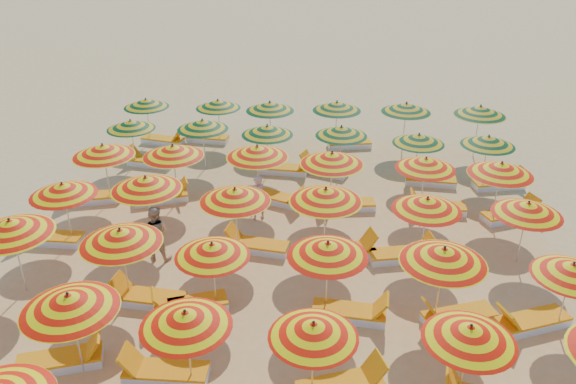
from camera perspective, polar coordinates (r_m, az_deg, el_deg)
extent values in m
plane|color=#DFAD63|center=(15.69, -0.21, -6.04)|extent=(120.00, 120.00, 0.00)
cylinder|color=silver|center=(12.23, -20.70, -13.49)|extent=(0.04, 0.04, 1.90)
cone|color=orange|center=(11.73, -21.36, -10.39)|extent=(2.47, 2.47, 0.36)
sphere|color=black|center=(11.62, -21.53, -9.57)|extent=(0.06, 0.06, 0.06)
cylinder|color=silver|center=(11.44, -10.05, -15.55)|extent=(0.03, 0.03, 1.77)
cone|color=orange|center=(10.94, -10.38, -12.58)|extent=(2.08, 2.08, 0.34)
sphere|color=black|center=(10.82, -10.46, -11.78)|extent=(0.06, 0.06, 0.06)
cylinder|color=silver|center=(11.13, 2.52, -16.72)|extent=(0.03, 0.03, 1.71)
cone|color=orange|center=(10.64, 2.60, -13.84)|extent=(2.17, 2.17, 0.32)
sphere|color=black|center=(10.52, 2.62, -13.06)|extent=(0.06, 0.06, 0.06)
cylinder|color=silver|center=(11.51, 17.46, -16.37)|extent=(0.03, 0.03, 1.74)
cone|color=orange|center=(11.02, 18.00, -13.50)|extent=(2.05, 2.05, 0.33)
sphere|color=black|center=(10.90, 18.15, -12.73)|extent=(0.06, 0.06, 0.06)
cylinder|color=silver|center=(15.13, -25.70, -6.01)|extent=(0.04, 0.04, 1.97)
cone|color=orange|center=(14.72, -26.35, -3.21)|extent=(2.60, 2.60, 0.37)
sphere|color=black|center=(14.62, -26.52, -2.47)|extent=(0.07, 0.07, 0.07)
cylinder|color=silver|center=(13.92, -16.21, -7.27)|extent=(0.04, 0.04, 1.92)
cone|color=orange|center=(13.49, -16.65, -4.33)|extent=(2.51, 2.51, 0.37)
sphere|color=black|center=(13.38, -16.77, -3.56)|extent=(0.06, 0.06, 0.06)
cylinder|color=silver|center=(13.29, -7.51, -8.57)|extent=(0.03, 0.03, 1.73)
cone|color=orange|center=(12.87, -7.71, -5.84)|extent=(2.10, 2.10, 0.33)
sphere|color=black|center=(12.77, -7.76, -5.13)|extent=(0.06, 0.06, 0.06)
cylinder|color=silver|center=(13.06, 3.95, -8.79)|extent=(0.04, 0.04, 1.85)
cone|color=orange|center=(12.61, 4.06, -5.83)|extent=(2.35, 2.35, 0.35)
sphere|color=black|center=(12.50, 4.09, -5.05)|extent=(0.06, 0.06, 0.06)
cylinder|color=silver|center=(13.16, 15.10, -9.27)|extent=(0.04, 0.04, 1.93)
cone|color=orange|center=(12.70, 15.55, -6.22)|extent=(2.15, 2.15, 0.37)
sphere|color=black|center=(12.59, 15.66, -5.42)|extent=(0.06, 0.06, 0.06)
cylinder|color=silver|center=(13.99, 26.30, -9.60)|extent=(0.03, 0.03, 1.70)
cone|color=orange|center=(13.60, 26.92, -7.08)|extent=(2.22, 2.22, 0.32)
sphere|color=black|center=(13.51, 27.09, -6.42)|extent=(0.06, 0.06, 0.06)
cylinder|color=silver|center=(16.80, -21.46, -2.14)|extent=(0.03, 0.03, 1.81)
cone|color=orange|center=(16.46, -21.91, 0.25)|extent=(2.38, 2.38, 0.34)
sphere|color=black|center=(16.38, -22.03, 0.87)|extent=(0.06, 0.06, 0.06)
cylinder|color=silver|center=(16.15, -13.90, -1.84)|extent=(0.04, 0.04, 1.96)
cone|color=orange|center=(15.77, -14.23, 0.87)|extent=(2.17, 2.17, 0.37)
sphere|color=black|center=(15.68, -14.32, 1.57)|extent=(0.07, 0.07, 0.07)
cylinder|color=silver|center=(15.22, -5.27, -3.07)|extent=(0.04, 0.04, 1.91)
cone|color=orange|center=(14.83, -5.41, -0.30)|extent=(2.15, 2.15, 0.36)
sphere|color=black|center=(14.74, -5.44, 0.43)|extent=(0.06, 0.06, 0.06)
cylinder|color=silver|center=(15.11, 3.75, -3.15)|extent=(0.04, 0.04, 1.96)
cone|color=orange|center=(14.71, 3.85, -0.29)|extent=(2.46, 2.46, 0.37)
sphere|color=black|center=(14.61, 3.88, 0.46)|extent=(0.07, 0.07, 0.07)
cylinder|color=silver|center=(15.32, 13.63, -3.79)|extent=(0.03, 0.03, 1.81)
cone|color=orange|center=(14.94, 13.95, -1.19)|extent=(2.30, 2.30, 0.35)
sphere|color=black|center=(14.85, 14.03, -0.52)|extent=(0.06, 0.06, 0.06)
cylinder|color=silver|center=(15.96, 22.69, -3.99)|extent=(0.03, 0.03, 1.78)
cone|color=orange|center=(15.61, 23.18, -1.55)|extent=(1.88, 1.88, 0.34)
sphere|color=black|center=(15.52, 23.31, -0.91)|extent=(0.06, 0.06, 0.06)
cylinder|color=silver|center=(18.71, -17.92, 1.68)|extent=(0.04, 0.04, 1.94)
cone|color=orange|center=(18.39, -18.28, 4.04)|extent=(2.43, 2.43, 0.37)
sphere|color=black|center=(18.31, -18.38, 4.65)|extent=(0.06, 0.06, 0.06)
cylinder|color=silver|center=(18.16, -11.37, 1.69)|extent=(0.04, 0.04, 1.92)
cone|color=orange|center=(17.83, -11.61, 4.11)|extent=(2.02, 2.02, 0.37)
sphere|color=black|center=(17.75, -11.67, 4.74)|extent=(0.06, 0.06, 0.06)
cylinder|color=silver|center=(17.71, -3.07, 1.59)|extent=(0.04, 0.04, 1.95)
cone|color=orange|center=(17.36, -3.14, 4.12)|extent=(2.19, 2.19, 0.37)
sphere|color=black|center=(17.28, -3.16, 4.77)|extent=(0.07, 0.07, 0.07)
cylinder|color=silver|center=(17.27, 4.38, 0.86)|extent=(0.04, 0.04, 1.95)
cone|color=orange|center=(16.91, 4.48, 3.43)|extent=(2.25, 2.25, 0.37)
sphere|color=black|center=(16.83, 4.51, 4.10)|extent=(0.07, 0.07, 0.07)
cylinder|color=silver|center=(17.66, 13.54, 0.52)|extent=(0.03, 0.03, 1.81)
cone|color=orange|center=(17.34, 13.81, 2.84)|extent=(1.95, 1.95, 0.35)
sphere|color=black|center=(17.26, 13.88, 3.45)|extent=(0.06, 0.06, 0.06)
cylinder|color=silver|center=(17.77, 20.40, -0.17)|extent=(0.04, 0.04, 1.90)
cone|color=orange|center=(17.43, 20.83, 2.24)|extent=(1.94, 1.94, 0.36)
sphere|color=black|center=(17.35, 20.94, 2.87)|extent=(0.06, 0.06, 0.06)
cylinder|color=silver|center=(21.23, -15.44, 4.71)|extent=(0.03, 0.03, 1.73)
cone|color=#6D6009|center=(20.97, -15.69, 6.60)|extent=(2.03, 2.03, 0.33)
sphere|color=black|center=(20.91, -15.75, 7.09)|extent=(0.06, 0.06, 0.06)
cylinder|color=silver|center=(20.47, -8.53, 4.72)|extent=(0.03, 0.03, 1.82)
cone|color=#6D6009|center=(20.19, -8.68, 6.79)|extent=(2.06, 2.06, 0.35)
sphere|color=black|center=(20.12, -8.72, 7.32)|extent=(0.06, 0.06, 0.06)
cylinder|color=silver|center=(19.78, -2.08, 4.17)|extent=(0.03, 0.03, 1.80)
cone|color=#6D6009|center=(19.49, -2.12, 6.29)|extent=(2.30, 2.30, 0.34)
sphere|color=black|center=(19.42, -2.13, 6.83)|extent=(0.06, 0.06, 0.06)
cylinder|color=silver|center=(19.77, 5.35, 4.06)|extent=(0.03, 0.03, 1.80)
cone|color=#6D6009|center=(19.48, 5.45, 6.17)|extent=(2.31, 2.31, 0.34)
sphere|color=black|center=(19.41, 5.47, 6.72)|extent=(0.06, 0.06, 0.06)
cylinder|color=silver|center=(19.65, 12.91, 3.23)|extent=(0.03, 0.03, 1.74)
cone|color=#6D6009|center=(19.36, 13.14, 5.28)|extent=(2.23, 2.23, 0.33)
sphere|color=black|center=(19.30, 13.20, 5.80)|extent=(0.06, 0.06, 0.06)
cylinder|color=silver|center=(20.04, 19.34, 2.89)|extent=(0.03, 0.03, 1.78)
cone|color=#6D6009|center=(19.76, 19.68, 4.92)|extent=(2.04, 2.04, 0.34)
sphere|color=black|center=(19.70, 19.76, 5.45)|extent=(0.06, 0.06, 0.06)
cylinder|color=silver|center=(23.34, -14.00, 6.96)|extent=(0.03, 0.03, 1.78)
cone|color=#6D6009|center=(23.10, -14.21, 8.75)|extent=(2.28, 2.28, 0.34)
sphere|color=black|center=(23.04, -14.27, 9.21)|extent=(0.06, 0.06, 0.06)
cylinder|color=silver|center=(22.74, -7.01, 7.03)|extent=(0.03, 0.03, 1.77)
cone|color=#6D6009|center=(22.49, -7.12, 8.86)|extent=(1.94, 1.94, 0.34)
sphere|color=black|center=(22.43, -7.15, 9.33)|extent=(0.06, 0.06, 0.06)
cylinder|color=silver|center=(22.04, -1.82, 6.70)|extent=(0.04, 0.04, 1.86)
cone|color=#6D6009|center=(21.78, -1.85, 8.69)|extent=(1.95, 1.95, 0.35)
sphere|color=black|center=(21.72, -1.86, 9.20)|extent=(0.06, 0.06, 0.06)
cylinder|color=silver|center=(22.11, 4.91, 6.69)|extent=(0.04, 0.04, 1.87)
cone|color=#6D6009|center=(21.84, 4.99, 8.69)|extent=(2.27, 2.27, 0.36)
sphere|color=black|center=(21.78, 5.01, 9.20)|extent=(0.06, 0.06, 0.06)
cylinder|color=silver|center=(22.22, 11.72, 6.38)|extent=(0.04, 0.04, 1.91)
cone|color=#6D6009|center=(21.95, 11.92, 8.39)|extent=(2.36, 2.36, 0.36)
sphere|color=black|center=(21.89, 11.97, 8.91)|extent=(0.06, 0.06, 0.06)
cylinder|color=silver|center=(22.46, 18.62, 5.79)|extent=(0.04, 0.04, 1.95)
cone|color=#6D6009|center=(22.19, 18.94, 7.82)|extent=(2.21, 2.21, 0.37)
sphere|color=black|center=(22.13, 19.02, 8.34)|extent=(0.07, 0.07, 0.07)
cube|color=white|center=(13.06, -22.14, -15.74)|extent=(1.80, 1.14, 0.20)
cube|color=orange|center=(12.98, -22.24, -15.31)|extent=(1.80, 1.14, 0.06)
cube|color=orange|center=(12.72, -19.23, -14.36)|extent=(0.54, 0.67, 0.48)
cube|color=white|center=(12.18, -12.22, -17.65)|extent=(1.72, 0.65, 0.20)
cube|color=orange|center=(12.09, -12.29, -17.21)|extent=(1.72, 0.65, 0.06)
cube|color=orange|center=(12.14, -15.69, -16.06)|extent=(0.39, 0.59, 0.48)
cube|color=orange|center=(11.62, 5.35, -18.84)|extent=(1.79, 1.18, 0.06)
cube|color=orange|center=(11.67, 8.76, -17.29)|extent=(0.56, 0.68, 0.48)
cube|color=orange|center=(11.71, 16.53, -18.14)|extent=(0.46, 0.64, 0.48)
cube|color=white|center=(14.14, -13.82, -10.61)|extent=(1.73, 0.69, 0.20)
cube|color=orange|center=(14.07, -13.87, -10.18)|extent=(1.73, 0.69, 0.06)
cube|color=orange|center=(14.22, -16.59, -9.04)|extent=(0.40, 0.60, 0.48)
cube|color=white|center=(13.73, -9.79, -11.45)|extent=(1.79, 1.19, 0.20)
cube|color=orange|center=(13.65, -9.83, -11.02)|extent=(1.79, 1.19, 0.06)
cube|color=orange|center=(13.49, -12.90, -10.68)|extent=(0.56, 0.68, 0.48)
cube|color=white|center=(13.41, 6.19, -12.23)|extent=(1.74, 0.70, 0.20)
cube|color=orange|center=(13.33, 6.22, -11.79)|extent=(1.74, 0.70, 0.06)
cube|color=orange|center=(13.19, 9.36, -11.31)|extent=(0.41, 0.60, 0.48)
cube|color=white|center=(13.79, 16.96, -12.17)|extent=(1.79, 1.16, 0.20)
cube|color=orange|center=(13.72, 17.03, -11.75)|extent=(1.79, 1.16, 0.06)
cube|color=orange|center=(13.27, 14.52, -11.64)|extent=(0.55, 0.67, 0.48)
cube|color=white|center=(14.23, 23.57, -12.10)|extent=(1.79, 1.22, 0.20)
cube|color=orange|center=(14.15, 23.67, -11.68)|extent=(1.79, 1.22, 0.06)
cube|color=orange|center=(13.62, 21.53, -11.71)|extent=(0.57, 0.68, 0.48)
cube|color=white|center=(17.36, -22.77, -4.49)|extent=(1.71, 0.61, 0.20)
cube|color=orange|center=(17.30, -22.85, -4.12)|extent=(1.71, 0.61, 0.06)
cube|color=orange|center=(17.53, -25.00, -3.32)|extent=(0.38, 0.59, 0.48)
cube|color=white|center=(15.69, -3.06, -5.64)|extent=(1.76, 0.78, 0.20)
cube|color=orange|center=(15.62, -3.07, -5.24)|extent=(1.76, 0.78, 0.06)
cube|color=orange|center=(15.70, -5.55, -4.22)|extent=(0.43, 0.62, 0.48)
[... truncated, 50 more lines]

